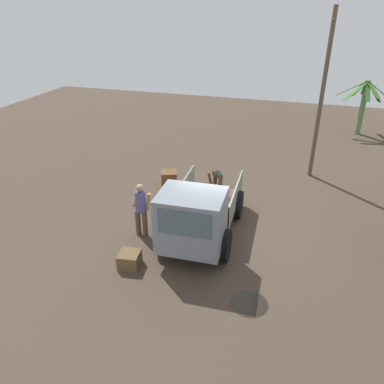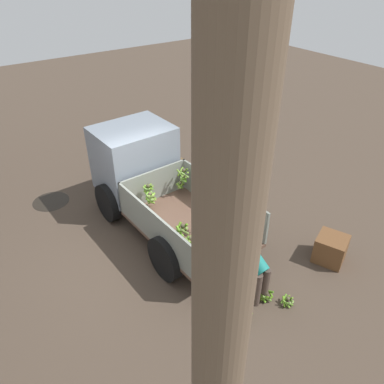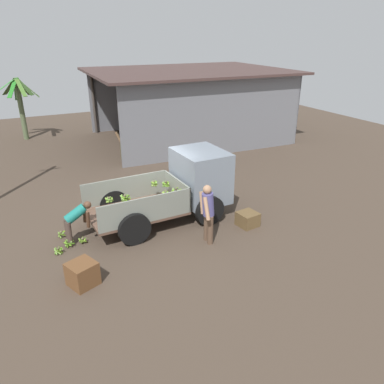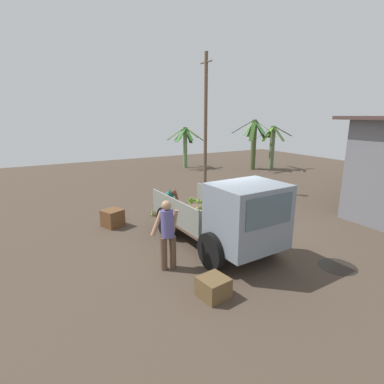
{
  "view_description": "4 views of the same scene",
  "coord_description": "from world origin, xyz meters",
  "px_view_note": "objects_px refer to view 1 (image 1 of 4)",
  "views": [
    {
      "loc": [
        9.94,
        1.98,
        6.63
      ],
      "look_at": [
        0.56,
        -0.9,
        1.56
      ],
      "focal_mm": 35.0,
      "sensor_mm": 36.0,
      "label": 1
    },
    {
      "loc": [
        -5.79,
        2.97,
        5.59
      ],
      "look_at": [
        -0.01,
        -1.14,
        0.96
      ],
      "focal_mm": 35.0,
      "sensor_mm": 36.0,
      "label": 2
    },
    {
      "loc": [
        -3.58,
        -10.51,
        5.51
      ],
      "look_at": [
        1.08,
        -1.11,
        1.0
      ],
      "focal_mm": 35.0,
      "sensor_mm": 36.0,
      "label": 3
    },
    {
      "loc": [
        7.09,
        -5.25,
        3.71
      ],
      "look_at": [
        -0.29,
        -1.07,
        1.51
      ],
      "focal_mm": 28.0,
      "sensor_mm": 36.0,
      "label": 4
    }
  ],
  "objects_px": {
    "person_worker_loading": "(217,177)",
    "banana_bunch_on_ground_2": "(213,193)",
    "utility_pole": "(322,97)",
    "person_foreground_visitor": "(141,207)",
    "wooden_crate_0": "(169,178)",
    "cargo_truck": "(196,218)",
    "banana_bunch_on_ground_3": "(211,184)",
    "wooden_crate_1": "(129,260)",
    "banana_bunch_on_ground_0": "(231,189)",
    "banana_bunch_on_ground_1": "(215,188)"
  },
  "relations": [
    {
      "from": "person_worker_loading",
      "to": "banana_bunch_on_ground_2",
      "type": "xyz_separation_m",
      "value": [
        0.1,
        -0.1,
        -0.62
      ]
    },
    {
      "from": "utility_pole",
      "to": "person_foreground_visitor",
      "type": "xyz_separation_m",
      "value": [
        6.19,
        -4.94,
        -2.33
      ]
    },
    {
      "from": "utility_pole",
      "to": "wooden_crate_0",
      "type": "distance_m",
      "value": 6.68
    },
    {
      "from": "wooden_crate_0",
      "to": "utility_pole",
      "type": "bearing_deg",
      "value": 116.18
    },
    {
      "from": "cargo_truck",
      "to": "person_worker_loading",
      "type": "distance_m",
      "value": 3.6
    },
    {
      "from": "person_foreground_visitor",
      "to": "person_worker_loading",
      "type": "distance_m",
      "value": 3.67
    },
    {
      "from": "banana_bunch_on_ground_3",
      "to": "cargo_truck",
      "type": "bearing_deg",
      "value": 8.31
    },
    {
      "from": "utility_pole",
      "to": "wooden_crate_0",
      "type": "xyz_separation_m",
      "value": [
        2.63,
        -5.35,
        -3.01
      ]
    },
    {
      "from": "person_worker_loading",
      "to": "wooden_crate_0",
      "type": "distance_m",
      "value": 2.07
    },
    {
      "from": "wooden_crate_1",
      "to": "banana_bunch_on_ground_0",
      "type": "bearing_deg",
      "value": 161.22
    },
    {
      "from": "banana_bunch_on_ground_2",
      "to": "wooden_crate_0",
      "type": "bearing_deg",
      "value": -100.88
    },
    {
      "from": "person_worker_loading",
      "to": "banana_bunch_on_ground_1",
      "type": "bearing_deg",
      "value": -157.1
    },
    {
      "from": "wooden_crate_1",
      "to": "person_foreground_visitor",
      "type": "bearing_deg",
      "value": -169.01
    },
    {
      "from": "person_worker_loading",
      "to": "banana_bunch_on_ground_1",
      "type": "xyz_separation_m",
      "value": [
        -0.28,
        -0.13,
        -0.6
      ]
    },
    {
      "from": "banana_bunch_on_ground_1",
      "to": "wooden_crate_1",
      "type": "height_order",
      "value": "wooden_crate_1"
    },
    {
      "from": "utility_pole",
      "to": "wooden_crate_0",
      "type": "bearing_deg",
      "value": -63.82
    },
    {
      "from": "utility_pole",
      "to": "banana_bunch_on_ground_3",
      "type": "xyz_separation_m",
      "value": [
        2.3,
        -3.71,
        -3.2
      ]
    },
    {
      "from": "person_foreground_visitor",
      "to": "banana_bunch_on_ground_2",
      "type": "distance_m",
      "value": 3.62
    },
    {
      "from": "banana_bunch_on_ground_1",
      "to": "wooden_crate_1",
      "type": "bearing_deg",
      "value": -12.68
    },
    {
      "from": "utility_pole",
      "to": "banana_bunch_on_ground_0",
      "type": "distance_m",
      "value": 4.95
    },
    {
      "from": "person_foreground_visitor",
      "to": "banana_bunch_on_ground_2",
      "type": "relative_size",
      "value": 7.41
    },
    {
      "from": "person_foreground_visitor",
      "to": "wooden_crate_1",
      "type": "relative_size",
      "value": 3.07
    },
    {
      "from": "cargo_truck",
      "to": "wooden_crate_1",
      "type": "distance_m",
      "value": 2.19
    },
    {
      "from": "banana_bunch_on_ground_2",
      "to": "banana_bunch_on_ground_3",
      "type": "xyz_separation_m",
      "value": [
        -0.7,
        -0.27,
        0.0
      ]
    },
    {
      "from": "banana_bunch_on_ground_0",
      "to": "wooden_crate_0",
      "type": "bearing_deg",
      "value": -87.27
    },
    {
      "from": "person_worker_loading",
      "to": "cargo_truck",
      "type": "bearing_deg",
      "value": 2.03
    },
    {
      "from": "cargo_truck",
      "to": "banana_bunch_on_ground_2",
      "type": "distance_m",
      "value": 3.62
    },
    {
      "from": "banana_bunch_on_ground_2",
      "to": "wooden_crate_0",
      "type": "relative_size",
      "value": 0.39
    },
    {
      "from": "banana_bunch_on_ground_3",
      "to": "wooden_crate_0",
      "type": "height_order",
      "value": "wooden_crate_0"
    },
    {
      "from": "person_foreground_visitor",
      "to": "banana_bunch_on_ground_1",
      "type": "bearing_deg",
      "value": -18.85
    },
    {
      "from": "cargo_truck",
      "to": "banana_bunch_on_ground_0",
      "type": "height_order",
      "value": "cargo_truck"
    },
    {
      "from": "banana_bunch_on_ground_1",
      "to": "person_foreground_visitor",
      "type": "bearing_deg",
      "value": -22.3
    },
    {
      "from": "person_worker_loading",
      "to": "banana_bunch_on_ground_2",
      "type": "relative_size",
      "value": 5.1
    },
    {
      "from": "person_foreground_visitor",
      "to": "banana_bunch_on_ground_3",
      "type": "relative_size",
      "value": 7.4
    },
    {
      "from": "wooden_crate_1",
      "to": "banana_bunch_on_ground_2",
      "type": "bearing_deg",
      "value": 166.05
    },
    {
      "from": "banana_bunch_on_ground_1",
      "to": "banana_bunch_on_ground_2",
      "type": "height_order",
      "value": "banana_bunch_on_ground_1"
    },
    {
      "from": "banana_bunch_on_ground_1",
      "to": "wooden_crate_0",
      "type": "distance_m",
      "value": 1.89
    },
    {
      "from": "banana_bunch_on_ground_1",
      "to": "banana_bunch_on_ground_0",
      "type": "bearing_deg",
      "value": 99.51
    },
    {
      "from": "person_worker_loading",
      "to": "wooden_crate_1",
      "type": "distance_m",
      "value": 5.06
    },
    {
      "from": "banana_bunch_on_ground_1",
      "to": "banana_bunch_on_ground_3",
      "type": "relative_size",
      "value": 1.25
    },
    {
      "from": "banana_bunch_on_ground_2",
      "to": "wooden_crate_1",
      "type": "xyz_separation_m",
      "value": [
        4.77,
        -1.18,
        0.11
      ]
    },
    {
      "from": "banana_bunch_on_ground_0",
      "to": "wooden_crate_0",
      "type": "height_order",
      "value": "wooden_crate_0"
    },
    {
      "from": "utility_pole",
      "to": "banana_bunch_on_ground_3",
      "type": "height_order",
      "value": "utility_pole"
    },
    {
      "from": "cargo_truck",
      "to": "banana_bunch_on_ground_0",
      "type": "relative_size",
      "value": 17.22
    },
    {
      "from": "banana_bunch_on_ground_3",
      "to": "person_worker_loading",
      "type": "bearing_deg",
      "value": 31.74
    },
    {
      "from": "banana_bunch_on_ground_3",
      "to": "utility_pole",
      "type": "bearing_deg",
      "value": 121.75
    },
    {
      "from": "utility_pole",
      "to": "person_worker_loading",
      "type": "bearing_deg",
      "value": -49.15
    },
    {
      "from": "person_worker_loading",
      "to": "banana_bunch_on_ground_3",
      "type": "xyz_separation_m",
      "value": [
        -0.6,
        -0.37,
        -0.62
      ]
    },
    {
      "from": "cargo_truck",
      "to": "person_foreground_visitor",
      "type": "height_order",
      "value": "cargo_truck"
    },
    {
      "from": "cargo_truck",
      "to": "banana_bunch_on_ground_1",
      "type": "xyz_separation_m",
      "value": [
        -3.85,
        -0.37,
        -0.96
      ]
    }
  ]
}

